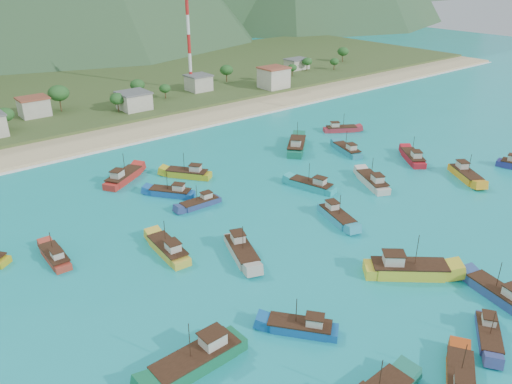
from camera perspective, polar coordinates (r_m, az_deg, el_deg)
ground at (r=87.97m, az=3.68°, el=-6.91°), size 600.00×600.00×0.00m
beach at (r=150.26m, az=-17.15°, el=5.87°), size 400.00×18.00×1.20m
land at (r=206.34m, az=-23.93°, el=9.87°), size 400.00×110.00×2.40m
surf_line at (r=141.89m, az=-15.64°, el=4.95°), size 400.00×2.50×0.08m
village at (r=172.50m, az=-16.62°, el=9.91°), size 215.56×29.72×7.40m
vegetation at (r=168.85m, az=-23.23°, el=8.82°), size 274.81×25.36×8.80m
radio_tower at (r=192.15m, az=-7.72°, el=17.43°), size 1.20×1.20×40.48m
boat_0 at (r=86.60m, az=-1.66°, el=-6.79°), size 6.91×11.63×6.60m
boat_1 at (r=118.95m, az=-14.92°, el=1.59°), size 11.75×9.28×6.94m
boat_3 at (r=76.46m, az=25.03°, el=-14.63°), size 9.01×7.29×5.35m
boat_5 at (r=84.78m, az=26.07°, el=-10.49°), size 5.62×11.30×6.41m
boat_7 at (r=126.42m, az=22.82°, el=1.81°), size 8.86×11.33×6.67m
boat_8 at (r=109.47m, az=-9.67°, el=-0.09°), size 8.31×9.63×5.84m
boat_9 at (r=91.99m, az=-21.98°, el=-6.90°), size 2.94×9.35×5.49m
boat_12 at (r=134.73m, az=4.65°, el=5.23°), size 12.73×11.99×7.98m
boat_13 at (r=118.40m, az=-7.79°, el=2.07°), size 8.99×10.52×6.36m
boat_15 at (r=85.00m, az=16.91°, el=-8.50°), size 12.69×11.77×7.91m
boat_16 at (r=115.87m, az=13.18°, el=1.13°), size 7.92×11.70×6.71m
boat_17 at (r=134.51m, az=10.37°, el=4.71°), size 6.07×10.86×6.15m
boat_20 at (r=66.22m, az=-6.66°, el=-18.51°), size 13.02×4.16×7.64m
boat_21 at (r=151.70m, az=9.64°, el=7.08°), size 10.00×7.67×5.87m
boat_23 at (r=104.11m, az=-6.41°, el=-1.30°), size 8.97×2.86×5.27m
boat_24 at (r=68.30m, az=22.31°, el=-19.34°), size 10.25×7.99×6.03m
boat_26 at (r=99.21m, az=9.21°, el=-2.78°), size 5.88×10.83×6.14m
boat_27 at (r=71.08m, az=5.18°, el=-15.19°), size 8.33×9.47×5.78m
boat_28 at (r=132.96m, az=17.49°, el=3.74°), size 9.35×10.95×6.62m
boat_29 at (r=111.77m, az=6.39°, el=0.72°), size 5.86×11.22×6.36m
boat_30 at (r=88.34m, az=-9.99°, el=-6.53°), size 3.97×11.20×6.51m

